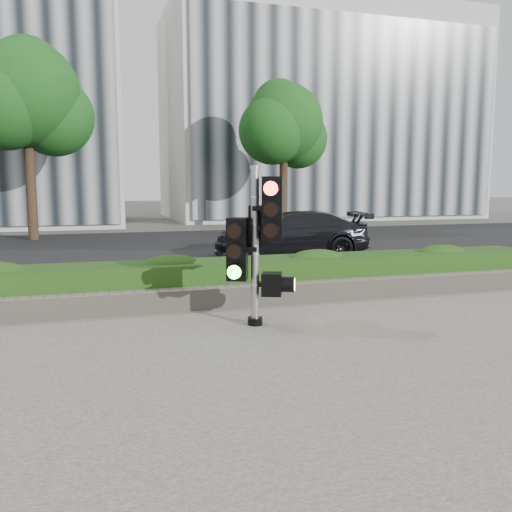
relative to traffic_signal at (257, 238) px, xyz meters
name	(u,v)px	position (x,y,z in m)	size (l,w,h in m)	color
ground	(288,338)	(0.22, -0.68, -1.28)	(120.00, 120.00, 0.00)	#51514C
sidewalk	(384,411)	(0.22, -3.18, -1.27)	(16.00, 11.00, 0.03)	#9E9389
road	(176,250)	(0.22, 9.32, -1.27)	(60.00, 13.00, 0.02)	black
curb	(230,289)	(0.22, 2.47, -1.22)	(60.00, 0.25, 0.12)	gray
stone_wall	(249,295)	(0.22, 1.22, -1.08)	(12.00, 0.32, 0.34)	gray
hedge	(239,279)	(0.22, 1.87, -0.91)	(12.00, 1.00, 0.68)	#397123
building_right	(316,119)	(11.22, 24.32, 4.72)	(18.00, 10.00, 12.00)	#B7B7B2
tree_left	(26,98)	(-4.29, 13.88, 3.76)	(4.61, 4.03, 7.34)	black
tree_right	(283,126)	(5.71, 14.87, 3.20)	(4.10, 3.58, 6.53)	black
traffic_signal	(257,238)	(0.00, 0.00, 0.00)	(0.84, 0.71, 2.27)	black
car_dark	(291,234)	(3.11, 6.92, -0.63)	(1.77, 4.35, 1.26)	black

